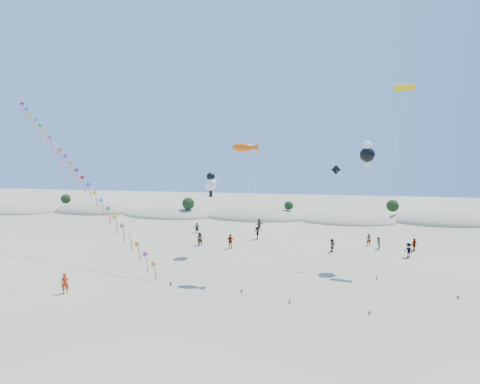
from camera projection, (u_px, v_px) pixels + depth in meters
name	position (u px, v px, depth m)	size (l,w,h in m)	color
ground	(175.00, 331.00, 28.28)	(160.00, 160.00, 0.00)	gray
dune_ridge	(261.00, 217.00, 72.32)	(145.30, 11.49, 5.57)	gray
kite_train	(77.00, 172.00, 46.90)	(27.09, 16.31, 19.57)	#3F2D1E
fish_kite	(245.00, 148.00, 39.21)	(6.14, 7.37, 13.28)	#3F2D1E
cartoon_kite_low	(211.00, 183.00, 47.53)	(6.48, 13.05, 9.83)	#3F2D1E
cartoon_kite_high	(367.00, 153.00, 42.47)	(2.00, 5.69, 13.48)	#3F2D1E
parafoil_kite	(404.00, 92.00, 41.85)	(6.12, 14.98, 19.42)	#3F2D1E
dark_kite	(364.00, 199.00, 40.79)	(10.39, 9.00, 10.93)	#3F2D1E
flyer_foreground	(65.00, 283.00, 35.40)	(0.66, 0.44, 1.82)	red
beachgoers	(286.00, 237.00, 53.27)	(30.46, 13.44, 1.86)	slate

